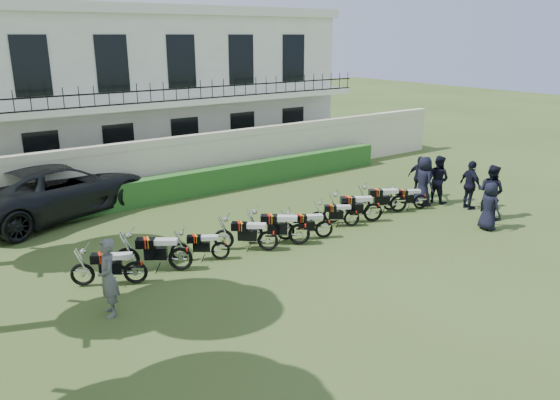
{
  "coord_description": "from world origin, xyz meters",
  "views": [
    {
      "loc": [
        -9.16,
        -11.8,
        6.19
      ],
      "look_at": [
        0.3,
        1.21,
        1.3
      ],
      "focal_mm": 35.0,
      "sensor_mm": 36.0,
      "label": 1
    }
  ],
  "objects": [
    {
      "name": "hedge",
      "position": [
        1.0,
        7.2,
        0.5
      ],
      "size": [
        18.0,
        0.6,
        1.0
      ],
      "primitive_type": "cube",
      "color": "#274E1C",
      "rests_on": "ground"
    },
    {
      "name": "motorcycle_8",
      "position": [
        5.36,
        0.88,
        0.5
      ],
      "size": [
        1.79,
        1.06,
        1.09
      ],
      "rotation": [
        0.0,
        0.0,
        1.06
      ],
      "color": "black",
      "rests_on": "ground"
    },
    {
      "name": "officer_4",
      "position": [
        7.55,
        0.92,
        0.91
      ],
      "size": [
        0.79,
        0.96,
        1.83
      ],
      "primitive_type": "imported",
      "rotation": [
        0.0,
        0.0,
        1.68
      ],
      "color": "black",
      "rests_on": "ground"
    },
    {
      "name": "motorcycle_5",
      "position": [
        1.49,
        0.47,
        0.45
      ],
      "size": [
        1.64,
        0.92,
        0.98
      ],
      "rotation": [
        0.0,
        0.0,
        1.09
      ],
      "color": "black",
      "rests_on": "ground"
    },
    {
      "name": "inspector",
      "position": [
        -5.67,
        -0.38,
        0.92
      ],
      "size": [
        0.55,
        0.74,
        1.84
      ],
      "primitive_type": "imported",
      "rotation": [
        0.0,
        0.0,
        -1.75
      ],
      "color": "#5E5E63",
      "rests_on": "ground"
    },
    {
      "name": "motorcycle_9",
      "position": [
        6.31,
        0.66,
        0.43
      ],
      "size": [
        1.55,
        0.9,
        0.93
      ],
      "rotation": [
        0.0,
        0.0,
        1.07
      ],
      "color": "black",
      "rests_on": "ground"
    },
    {
      "name": "motorcycle_7",
      "position": [
        3.86,
        0.68,
        0.52
      ],
      "size": [
        1.84,
        1.12,
        1.13
      ],
      "rotation": [
        0.0,
        0.0,
        1.05
      ],
      "color": "black",
      "rests_on": "ground"
    },
    {
      "name": "officer_1",
      "position": [
        7.5,
        -1.38,
        0.96
      ],
      "size": [
        0.77,
        0.97,
        1.91
      ],
      "primitive_type": "imported",
      "rotation": [
        0.0,
        0.0,
        1.62
      ],
      "color": "black",
      "rests_on": "ground"
    },
    {
      "name": "motorcycle_1",
      "position": [
        -3.29,
        0.86,
        0.53
      ],
      "size": [
        1.78,
        1.29,
        1.15
      ],
      "rotation": [
        0.0,
        0.0,
        0.96
      ],
      "color": "black",
      "rests_on": "ground"
    },
    {
      "name": "building",
      "position": [
        0.0,
        13.96,
        3.71
      ],
      "size": [
        20.4,
        9.6,
        7.4
      ],
      "color": "white",
      "rests_on": "ground"
    },
    {
      "name": "officer_0",
      "position": [
        6.4,
        -2.07,
        0.81
      ],
      "size": [
        0.6,
        0.84,
        1.61
      ],
      "primitive_type": "imported",
      "rotation": [
        0.0,
        0.0,
        1.46
      ],
      "color": "black",
      "rests_on": "ground"
    },
    {
      "name": "motorcycle_2",
      "position": [
        -2.03,
        0.88,
        0.42
      ],
      "size": [
        1.47,
        0.98,
        0.92
      ],
      "rotation": [
        0.0,
        0.0,
        1.0
      ],
      "color": "black",
      "rests_on": "ground"
    },
    {
      "name": "ground",
      "position": [
        0.0,
        0.0,
        0.0
      ],
      "size": [
        100.0,
        100.0,
        0.0
      ],
      "primitive_type": "plane",
      "color": "#34491D",
      "rests_on": "ground"
    },
    {
      "name": "motorcycle_3",
      "position": [
        -0.56,
        0.63,
        0.49
      ],
      "size": [
        1.53,
        1.35,
        1.06
      ],
      "rotation": [
        0.0,
        0.0,
        0.85
      ],
      "color": "black",
      "rests_on": "ground"
    },
    {
      "name": "perimeter_wall",
      "position": [
        0.0,
        8.0,
        1.17
      ],
      "size": [
        30.0,
        0.35,
        2.3
      ],
      "color": "beige",
      "rests_on": "ground"
    },
    {
      "name": "officer_2",
      "position": [
        7.82,
        -0.33,
        0.91
      ],
      "size": [
        0.71,
        1.14,
        1.81
      ],
      "primitive_type": "imported",
      "rotation": [
        0.0,
        0.0,
        1.3
      ],
      "color": "black",
      "rests_on": "ground"
    },
    {
      "name": "motorcycle_0",
      "position": [
        -4.6,
        0.79,
        0.49
      ],
      "size": [
        1.73,
        1.06,
        1.06
      ],
      "rotation": [
        0.0,
        0.0,
        1.04
      ],
      "color": "black",
      "rests_on": "ground"
    },
    {
      "name": "suv",
      "position": [
        -4.62,
        7.87,
        0.95
      ],
      "size": [
        7.46,
        5.14,
        1.89
      ],
      "primitive_type": "imported",
      "rotation": [
        0.0,
        0.0,
        1.89
      ],
      "color": "black",
      "rests_on": "ground"
    },
    {
      "name": "officer_5",
      "position": [
        7.49,
        1.75,
        0.82
      ],
      "size": [
        0.63,
        1.04,
        1.65
      ],
      "primitive_type": "imported",
      "rotation": [
        0.0,
        0.0,
        1.82
      ],
      "color": "black",
      "rests_on": "ground"
    },
    {
      "name": "motorcycle_4",
      "position": [
        0.5,
        0.48,
        0.53
      ],
      "size": [
        1.7,
        1.42,
        1.15
      ],
      "rotation": [
        0.0,
        0.0,
        0.88
      ],
      "color": "black",
      "rests_on": "ground"
    },
    {
      "name": "officer_3",
      "position": [
        6.83,
        1.0,
        0.93
      ],
      "size": [
        0.81,
        1.03,
        1.86
      ],
      "primitive_type": "imported",
      "rotation": [
        0.0,
        0.0,
        1.3
      ],
      "color": "black",
      "rests_on": "ground"
    },
    {
      "name": "motorcycle_6",
      "position": [
        2.96,
        0.77,
        0.42
      ],
      "size": [
        1.45,
        0.99,
        0.92
      ],
      "rotation": [
        0.0,
        0.0,
        0.99
      ],
      "color": "black",
      "rests_on": "ground"
    }
  ]
}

